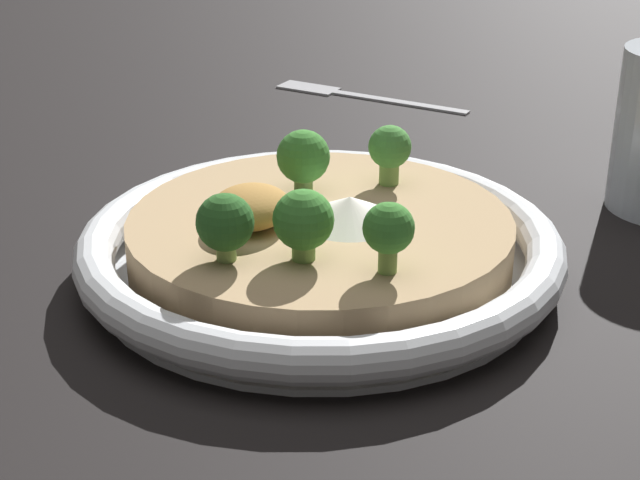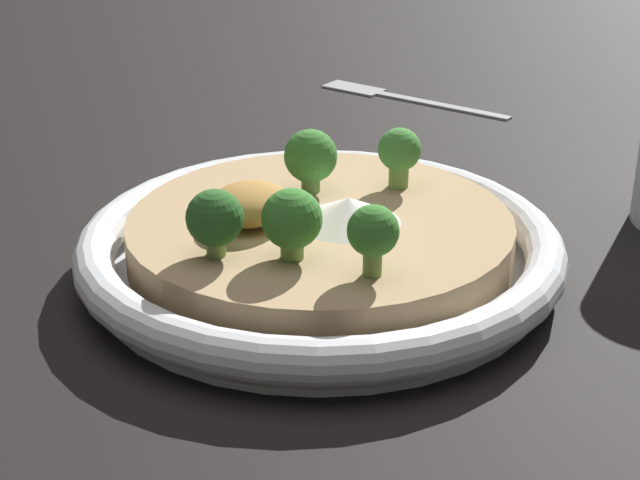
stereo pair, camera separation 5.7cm
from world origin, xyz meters
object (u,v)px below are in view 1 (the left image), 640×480
Objects in this scene: broccoli_front_left at (303,158)px; broccoli_front_right at (225,224)px; risotto_bowl at (320,246)px; broccoli_right at (303,221)px; broccoli_back_right at (389,230)px; fork_utensil at (350,94)px; broccoli_back_left at (390,150)px.

broccoli_front_left is 1.07× the size of broccoli_front_right.
broccoli_right is at bearing 7.93° from risotto_bowl.
risotto_bowl is 0.06m from broccoli_front_left.
broccoli_back_right is 0.08m from broccoli_front_right.
fork_utensil is (-0.33, -0.06, -0.06)m from broccoli_front_left.
broccoli_right is at bearing -8.68° from broccoli_back_left.
broccoli_front_right is 0.19× the size of fork_utensil.
broccoli_front_left is at bearing -162.33° from broccoli_right.
broccoli_back_left is (-0.03, 0.05, 0.00)m from broccoli_front_left.
broccoli_right is 0.43m from fork_utensil.
broccoli_front_right and broccoli_back_left have the same top height.
broccoli_front_left is 0.05m from broccoli_back_left.
risotto_bowl is at bearing 155.67° from broccoli_front_right.
risotto_bowl is 0.07m from broccoli_right.
broccoli_back_right is at bearing 38.74° from broccoli_front_left.
broccoli_back_right is at bearing 87.45° from broccoli_right.
broccoli_front_right is at bearing -24.33° from risotto_bowl.
risotto_bowl is 0.08m from broccoli_back_left.
risotto_bowl is 7.51× the size of broccoli_back_right.
broccoli_back_left is (-0.06, 0.03, 0.04)m from risotto_bowl.
fork_utensil is at bearing -173.49° from broccoli_front_right.
broccoli_right reaches higher than risotto_bowl.
broccoli_back_right is 0.97× the size of broccoli_front_left.
broccoli_back_left is (-0.13, 0.06, 0.00)m from broccoli_front_right.
broccoli_front_right reaches higher than fork_utensil.
risotto_bowl reaches higher than fork_utensil.
broccoli_front_left is 0.10m from broccoli_right.
broccoli_front_right reaches higher than risotto_bowl.
broccoli_back_right is 1.00× the size of broccoli_back_left.
broccoli_front_right is (0.01, -0.04, -0.00)m from broccoli_right.
broccoli_front_right is at bearing -5.28° from broccoli_front_left.
risotto_bowl is 0.37m from fork_utensil.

